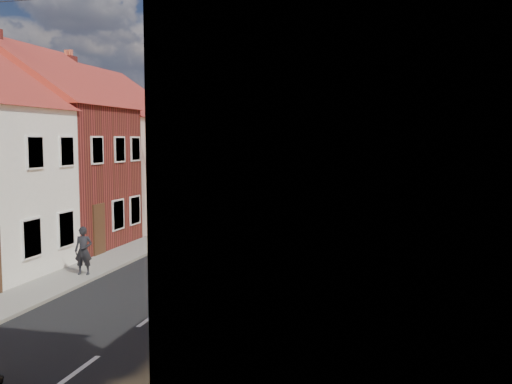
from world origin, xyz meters
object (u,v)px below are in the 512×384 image
object	(u,v)px
pedestrian_left	(84,251)
pedestrian_right	(315,344)
car_far	(291,186)
lamppost	(164,166)
car_distant	(300,183)
car_mid	(261,207)

from	to	relation	value
pedestrian_left	pedestrian_right	bearing A→B (deg)	-50.53
car_far	pedestrian_left	world-z (taller)	pedestrian_left
car_far	pedestrian_right	bearing A→B (deg)	-89.68
car_far	pedestrian_left	size ratio (longest dim) A/B	2.31
lamppost	car_far	world-z (taller)	lamppost
lamppost	pedestrian_left	distance (m)	7.10
pedestrian_left	pedestrian_right	xyz separation A→B (m)	(8.93, -7.27, 0.08)
pedestrian_right	car_distant	bearing A→B (deg)	-98.41
car_distant	pedestrian_left	xyz separation A→B (m)	(-1.62, -36.60, 0.36)
lamppost	pedestrian_right	xyz separation A→B (m)	(8.68, -13.87, -2.51)
car_far	car_distant	world-z (taller)	car_distant
lamppost	pedestrian_right	size ratio (longest dim) A/B	3.30
lamppost	car_far	bearing A→B (deg)	87.57
car_mid	car_distant	world-z (taller)	car_mid
car_mid	pedestrian_left	distance (m)	16.76
pedestrian_left	car_mid	bearing A→B (deg)	70.33
car_far	pedestrian_left	bearing A→B (deg)	-102.61
lamppost	pedestrian_left	bearing A→B (deg)	-92.17
pedestrian_left	pedestrian_right	world-z (taller)	pedestrian_right
car_mid	pedestrian_right	world-z (taller)	pedestrian_right
car_distant	lamppost	bearing A→B (deg)	-105.84
car_mid	car_far	bearing A→B (deg)	91.51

